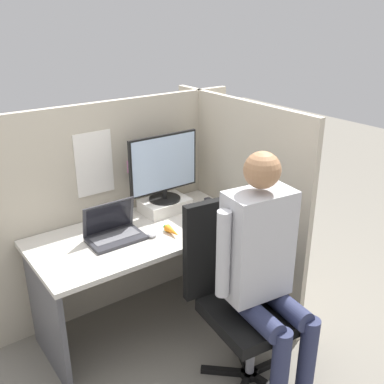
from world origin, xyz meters
name	(u,v)px	position (x,y,z in m)	size (l,w,h in m)	color
ground_plane	(174,352)	(0.00, 0.00, 0.00)	(12.00, 12.00, 0.00)	slate
cubicle_panel_back	(115,208)	(0.00, 0.68, 0.72)	(1.85, 0.05, 1.44)	#B7AD99
cubicle_panel_right	(235,204)	(0.70, 0.26, 0.72)	(0.04, 1.29, 1.44)	#B7AD99
desk	(143,256)	(0.00, 0.33, 0.52)	(1.35, 0.66, 0.70)	beige
paper_box	(165,205)	(0.28, 0.50, 0.74)	(0.31, 0.22, 0.08)	white
monitor	(164,167)	(0.28, 0.50, 1.01)	(0.50, 0.21, 0.44)	black
laptop	(114,232)	(-0.18, 0.34, 0.74)	(0.32, 0.21, 0.22)	#2D2D33
mouse	(152,235)	(0.01, 0.23, 0.72)	(0.06, 0.06, 0.03)	silver
stapler	(212,204)	(0.56, 0.34, 0.73)	(0.04, 0.13, 0.06)	#2D2D33
carrot_toy	(172,231)	(0.12, 0.18, 0.72)	(0.05, 0.15, 0.05)	orange
office_chair	(239,292)	(0.23, -0.31, 0.53)	(0.54, 0.59, 1.03)	black
person	(265,263)	(0.25, -0.47, 0.78)	(0.48, 0.46, 1.35)	#282D4C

